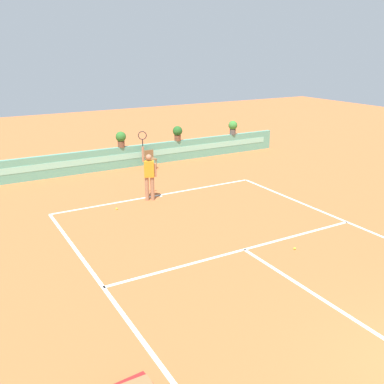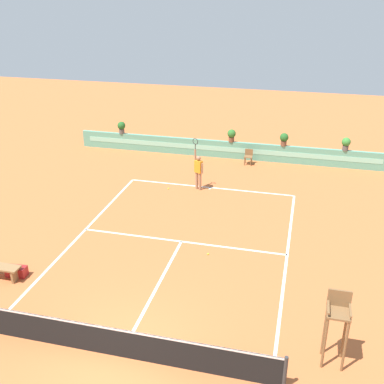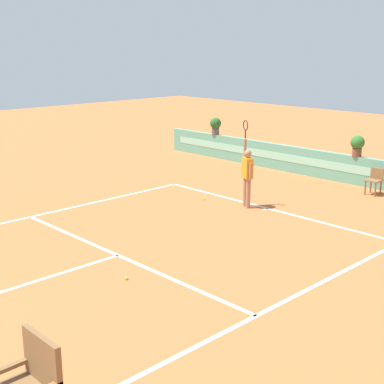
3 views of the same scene
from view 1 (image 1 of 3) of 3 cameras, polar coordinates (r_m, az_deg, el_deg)
name	(u,v)px [view 1 (image 1 of 3)]	position (r m, az deg, el deg)	size (l,w,h in m)	color
ground_plane	(253,255)	(12.23, 7.90, -8.11)	(60.00, 60.00, 0.00)	#BC6033
court_lines	(238,245)	(12.75, 5.93, -6.88)	(8.32, 11.94, 0.01)	white
back_wall_barrier	(117,158)	(20.76, -9.74, 4.35)	(18.00, 0.21, 1.00)	#599E84
ball_kid_chair	(150,158)	(20.60, -5.43, 4.37)	(0.44, 0.44, 0.85)	brown
tennis_player	(149,173)	(16.08, -5.59, 2.49)	(0.58, 0.35, 2.58)	#9E7051
tennis_ball_near_baseline	(117,209)	(15.57, -9.73, -2.16)	(0.07, 0.07, 0.07)	#CCE033
tennis_ball_mid_court	(295,248)	(12.75, 13.16, -7.14)	(0.07, 0.07, 0.07)	#CCE033
potted_plant_right	(178,132)	(21.84, -1.89, 7.74)	(0.48, 0.48, 0.72)	brown
potted_plant_far_right	(233,127)	(23.55, 5.31, 8.44)	(0.48, 0.48, 0.72)	#514C47
potted_plant_centre	(121,138)	(20.65, -9.20, 6.90)	(0.48, 0.48, 0.72)	brown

